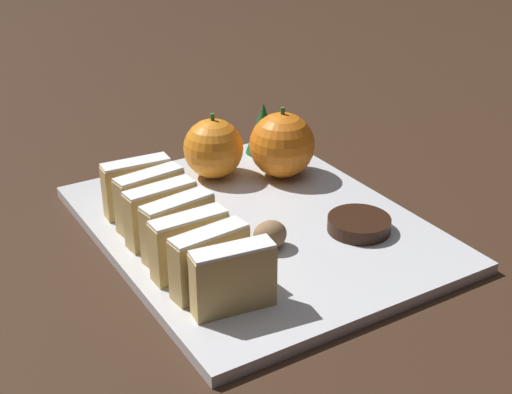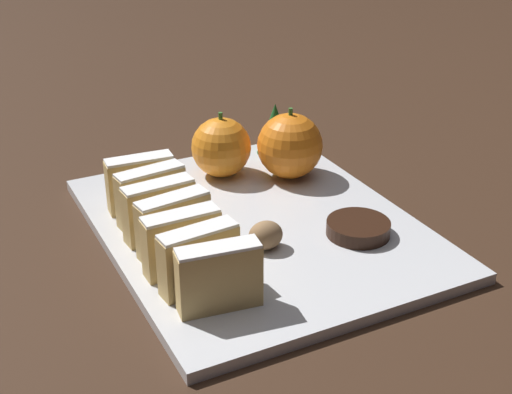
{
  "view_description": "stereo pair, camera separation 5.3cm",
  "coord_description": "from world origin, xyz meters",
  "px_view_note": "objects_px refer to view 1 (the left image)",
  "views": [
    {
      "loc": [
        -0.35,
        -0.58,
        0.38
      ],
      "look_at": [
        0.0,
        0.0,
        0.04
      ],
      "focal_mm": 50.0,
      "sensor_mm": 36.0,
      "label": 1
    },
    {
      "loc": [
        -0.3,
        -0.6,
        0.38
      ],
      "look_at": [
        0.0,
        0.0,
        0.04
      ],
      "focal_mm": 50.0,
      "sensor_mm": 36.0,
      "label": 2
    }
  ],
  "objects_px": {
    "orange_far": "(213,148)",
    "walnut": "(270,235)",
    "orange_near": "(282,145)",
    "chocolate_cookie": "(359,224)"
  },
  "relations": [
    {
      "from": "walnut",
      "to": "chocolate_cookie",
      "type": "distance_m",
      "value": 0.1
    },
    {
      "from": "orange_near",
      "to": "orange_far",
      "type": "bearing_deg",
      "value": 150.62
    },
    {
      "from": "orange_near",
      "to": "walnut",
      "type": "distance_m",
      "value": 0.18
    },
    {
      "from": "walnut",
      "to": "orange_far",
      "type": "bearing_deg",
      "value": 79.57
    },
    {
      "from": "orange_far",
      "to": "walnut",
      "type": "xyz_separation_m",
      "value": [
        -0.03,
        -0.18,
        -0.02
      ]
    },
    {
      "from": "orange_far",
      "to": "walnut",
      "type": "relative_size",
      "value": 2.26
    },
    {
      "from": "orange_near",
      "to": "orange_far",
      "type": "height_order",
      "value": "orange_near"
    },
    {
      "from": "orange_near",
      "to": "chocolate_cookie",
      "type": "xyz_separation_m",
      "value": [
        -0.01,
        -0.16,
        -0.03
      ]
    },
    {
      "from": "chocolate_cookie",
      "to": "walnut",
      "type": "bearing_deg",
      "value": 169.09
    },
    {
      "from": "orange_far",
      "to": "walnut",
      "type": "height_order",
      "value": "orange_far"
    }
  ]
}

